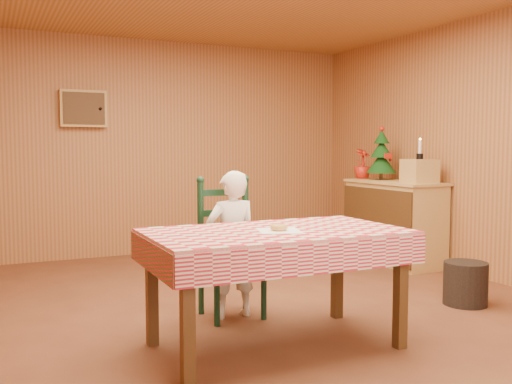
% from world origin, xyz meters
% --- Properties ---
extents(ground, '(6.00, 6.00, 0.00)m').
position_xyz_m(ground, '(0.00, 0.00, 0.00)').
color(ground, brown).
rests_on(ground, ground).
extents(cabin_walls, '(5.10, 6.05, 2.65)m').
position_xyz_m(cabin_walls, '(-0.00, 0.53, 1.83)').
color(cabin_walls, '#A56A3B').
rests_on(cabin_walls, ground).
extents(dining_table, '(1.66, 0.96, 0.77)m').
position_xyz_m(dining_table, '(-0.25, -0.62, 0.69)').
color(dining_table, '#4C2E14').
rests_on(dining_table, ground).
extents(ladder_chair, '(0.44, 0.40, 1.08)m').
position_xyz_m(ladder_chair, '(-0.25, 0.17, 0.50)').
color(ladder_chair, black).
rests_on(ladder_chair, ground).
extents(seated_child, '(0.41, 0.27, 1.12)m').
position_xyz_m(seated_child, '(-0.25, 0.11, 0.56)').
color(seated_child, white).
rests_on(seated_child, ground).
extents(napkin, '(0.32, 0.32, 0.00)m').
position_xyz_m(napkin, '(-0.25, -0.67, 0.77)').
color(napkin, white).
rests_on(napkin, dining_table).
extents(donut, '(0.12, 0.12, 0.04)m').
position_xyz_m(donut, '(-0.25, -0.67, 0.79)').
color(donut, gold).
rests_on(donut, napkin).
extents(shelf_unit, '(0.54, 1.24, 0.93)m').
position_xyz_m(shelf_unit, '(2.21, 1.26, 0.47)').
color(shelf_unit, tan).
rests_on(shelf_unit, ground).
extents(crate, '(0.33, 0.33, 0.25)m').
position_xyz_m(crate, '(2.22, 0.86, 1.06)').
color(crate, tan).
rests_on(crate, shelf_unit).
extents(christmas_tree, '(0.34, 0.34, 0.62)m').
position_xyz_m(christmas_tree, '(2.22, 1.50, 1.21)').
color(christmas_tree, '#4C2E14').
rests_on(christmas_tree, shelf_unit).
extents(flower_arrangement, '(0.25, 0.25, 0.36)m').
position_xyz_m(flower_arrangement, '(2.17, 1.81, 1.11)').
color(flower_arrangement, '#B31E10').
rests_on(flower_arrangement, shelf_unit).
extents(candle_set, '(0.07, 0.07, 0.22)m').
position_xyz_m(candle_set, '(2.22, 0.86, 1.24)').
color(candle_set, black).
rests_on(candle_set, crate).
extents(storage_bin, '(0.40, 0.40, 0.36)m').
position_xyz_m(storage_bin, '(1.64, -0.40, 0.18)').
color(storage_bin, black).
rests_on(storage_bin, ground).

